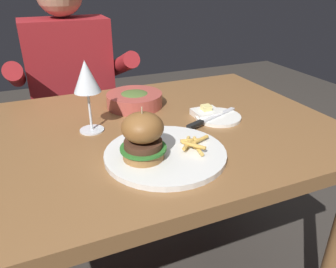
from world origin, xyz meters
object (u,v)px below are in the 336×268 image
wine_glass (86,79)px  butter_dish (206,112)px  bread_plate (218,117)px  soup_bowl (135,99)px  burger_sandwich (143,136)px  diner_person (75,111)px  table_knife (208,119)px  main_plate (165,154)px

wine_glass → butter_dish: 0.38m
bread_plate → soup_bowl: bearing=135.2°
burger_sandwich → wine_glass: 0.25m
diner_person → soup_bowl: bearing=-73.4°
butter_dish → bread_plate: bearing=-54.9°
diner_person → burger_sandwich: bearing=-86.6°
bread_plate → table_knife: (-0.05, -0.02, 0.01)m
wine_glass → bread_plate: bearing=-10.2°
main_plate → butter_dish: size_ratio=3.66×
table_knife → bread_plate: bearing=21.7°
bread_plate → diner_person: 0.80m
wine_glass → butter_dish: size_ratio=2.48×
table_knife → butter_dish: size_ratio=2.53×
burger_sandwich → wine_glass: wine_glass is taller
main_plate → diner_person: 0.87m
butter_dish → main_plate: bearing=-139.6°
burger_sandwich → table_knife: bearing=28.8°
main_plate → burger_sandwich: burger_sandwich is taller
burger_sandwich → soup_bowl: 0.38m
wine_glass → main_plate: bearing=-58.1°
bread_plate → butter_dish: butter_dish is taller
burger_sandwich → soup_bowl: (0.10, 0.36, -0.05)m
burger_sandwich → diner_person: bearing=93.4°
main_plate → bread_plate: main_plate is taller
butter_dish → table_knife: bearing=-113.5°
wine_glass → soup_bowl: bearing=38.1°
wine_glass → burger_sandwich: bearing=-70.9°
table_knife → diner_person: (-0.30, 0.71, -0.19)m
table_knife → butter_dish: bearing=66.5°
soup_bowl → wine_glass: bearing=-141.9°
soup_bowl → diner_person: diner_person is taller
diner_person → main_plate: bearing=-82.6°
bread_plate → butter_dish: size_ratio=1.73×
diner_person → wine_glass: bearing=-92.5°
main_plate → butter_dish: 0.29m
burger_sandwich → butter_dish: size_ratio=1.56×
diner_person → table_knife: bearing=-66.9°
butter_dish → wine_glass: bearing=174.5°
butter_dish → soup_bowl: size_ratio=0.44×
table_knife → soup_bowl: 0.27m
main_plate → wine_glass: size_ratio=1.48×
burger_sandwich → butter_dish: burger_sandwich is taller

